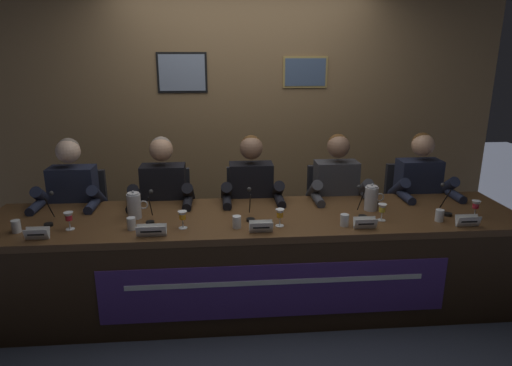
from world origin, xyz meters
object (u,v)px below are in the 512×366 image
object	(u,v)px
panelist_far_left	(72,203)
juice_glass_center	(280,214)
juice_glass_far_left	(69,218)
panelist_far_right	(421,194)
juice_glass_far_right	(476,206)
panelist_left	(163,201)
conference_table	(258,249)
water_pitcher_left_side	(134,206)
microphone_left	(150,212)
microphone_far_right	(446,204)
chair_left	(168,224)
chair_far_right	(408,216)
microphone_far_left	(49,214)
microphone_right	(361,207)
nameplate_left	(151,231)
nameplate_right	(365,223)
water_cup_right	(344,221)
nameplate_far_right	(468,221)
panelist_right	(338,196)
water_cup_far_left	(16,227)
chair_far_left	(83,226)
water_pitcher_right_side	(371,198)
microphone_center	(250,209)
water_cup_center	(237,222)
panelist_center	(252,199)
water_cup_far_right	(439,216)
water_cup_left	(131,224)
chair_center	(250,221)
juice_glass_right	(382,209)
nameplate_center	(261,227)
chair_right	(330,219)
juice_glass_left	(183,216)

from	to	relation	value
panelist_far_left	juice_glass_center	xyz separation A→B (m)	(1.60, -0.63, 0.09)
juice_glass_far_left	panelist_far_right	size ratio (longest dim) A/B	0.10
juice_glass_far_right	panelist_left	bearing A→B (deg)	166.15
conference_table	water_pitcher_left_side	xyz separation A→B (m)	(-0.89, 0.14, 0.31)
microphone_left	microphone_far_right	xyz separation A→B (m)	(2.18, -0.02, 0.00)
chair_left	chair_far_right	xyz separation A→B (m)	(2.18, 0.00, 0.00)
panelist_far_left	microphone_far_left	distance (m)	0.46
conference_table	microphone_right	distance (m)	0.82
nameplate_left	nameplate_right	world-z (taller)	same
water_cup_right	nameplate_far_right	xyz separation A→B (m)	(0.85, -0.08, 0.00)
panelist_right	water_cup_far_left	bearing A→B (deg)	-165.81
chair_far_left	water_pitcher_left_side	bearing A→B (deg)	-45.92
juice_glass_far_left	water_pitcher_right_side	distance (m)	2.19
water_pitcher_left_side	water_pitcher_right_side	xyz separation A→B (m)	(1.77, 0.02, 0.00)
microphone_center	microphone_right	size ratio (longest dim) A/B	1.00
microphone_far_left	water_cup_center	xyz separation A→B (m)	(1.31, -0.18, -0.04)
panelist_center	water_cup_far_right	bearing A→B (deg)	-26.06
panelist_far_left	water_cup_left	xyz separation A→B (m)	(0.59, -0.61, 0.04)
panelist_left	nameplate_right	world-z (taller)	panelist_left
nameplate_left	water_cup_center	world-z (taller)	water_cup_center
chair_center	chair_far_right	size ratio (longest dim) A/B	1.00
panelist_far_right	panelist_left	bearing A→B (deg)	180.00
water_pitcher_right_side	juice_glass_center	bearing A→B (deg)	-159.97
microphone_far_left	panelist_left	size ratio (longest dim) A/B	0.17
microphone_far_right	chair_center	bearing A→B (deg)	153.89
nameplate_right	water_cup_far_right	xyz separation A→B (m)	(0.57, 0.09, -0.00)
juice_glass_right	juice_glass_far_right	bearing A→B (deg)	1.24
panelist_far_left	microphone_right	bearing A→B (deg)	-12.42
nameplate_center	juice_glass_right	xyz separation A→B (m)	(0.88, 0.15, 0.05)
chair_left	water_cup_right	bearing A→B (deg)	-33.28
water_cup_far_left	panelist_far_right	bearing A→B (deg)	10.94
microphone_left	chair_right	size ratio (longest dim) A/B	0.24
chair_far_left	juice_glass_center	bearing A→B (deg)	-27.50
nameplate_left	juice_glass_far_right	bearing A→B (deg)	4.19
microphone_left	nameplate_center	xyz separation A→B (m)	(0.77, -0.26, -0.03)
juice_glass_far_right	chair_right	bearing A→B (deg)	138.41
microphone_right	panelist_far_right	distance (m)	0.85
chair_center	water_cup_far_left	bearing A→B (deg)	-153.97
chair_center	juice_glass_right	xyz separation A→B (m)	(0.89, -0.79, 0.37)
chair_right	chair_far_left	bearing A→B (deg)	180.00
chair_far_left	chair_left	size ratio (longest dim) A/B	1.00
nameplate_center	water_pitcher_right_side	world-z (taller)	water_pitcher_right_side
panelist_left	juice_glass_left	bearing A→B (deg)	-71.59
water_pitcher_right_side	microphone_center	bearing A→B (deg)	-172.80
microphone_left	water_cup_center	size ratio (longest dim) A/B	2.54
microphone_far_left	water_cup_left	bearing A→B (deg)	-14.59
panelist_left	water_cup_far_right	xyz separation A→B (m)	(2.03, -0.64, 0.04)
microphone_far_left	panelist_far_right	xyz separation A→B (m)	(2.92, 0.46, -0.08)
chair_center	juice_glass_far_right	world-z (taller)	chair_center
panelist_right	panelist_left	bearing A→B (deg)	180.00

